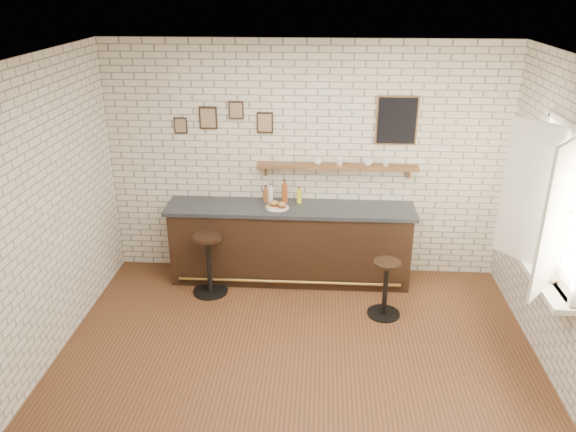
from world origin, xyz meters
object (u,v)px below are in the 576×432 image
at_px(bitters_bottle_brown, 266,195).
at_px(book_lower, 541,277).
at_px(ciabatta_sandwich, 278,204).
at_px(condiment_bottle_yellow, 299,196).
at_px(sandwich_plate, 277,208).
at_px(bitters_bottle_white, 270,194).
at_px(bar_stool_left, 209,262).
at_px(bar_stool_right, 385,287).
at_px(shelf_cup_b, 340,161).
at_px(shelf_cup_d, 386,163).
at_px(book_upper, 541,275).
at_px(shelf_cup_c, 368,162).
at_px(bar_counter, 290,243).
at_px(bitters_bottle_amber, 285,193).
at_px(shelf_cup_a, 318,161).

relative_size(bitters_bottle_brown, book_lower, 0.92).
distance_m(ciabatta_sandwich, condiment_bottle_yellow, 0.32).
distance_m(sandwich_plate, bitters_bottle_white, 0.24).
height_order(bar_stool_left, bar_stool_right, bar_stool_left).
distance_m(bitters_bottle_white, shelf_cup_b, 0.97).
relative_size(shelf_cup_d, book_upper, 0.40).
bearing_deg(shelf_cup_c, sandwich_plate, 93.15).
bearing_deg(bar_stool_right, book_upper, -26.51).
distance_m(bar_counter, shelf_cup_d, 1.57).
height_order(shelf_cup_d, book_upper, shelf_cup_d).
bearing_deg(bitters_bottle_brown, bitters_bottle_amber, -0.00).
bearing_deg(condiment_bottle_yellow, ciabatta_sandwich, -141.85).
relative_size(bitters_bottle_white, shelf_cup_c, 2.12).
bearing_deg(bitters_bottle_brown, bitters_bottle_white, 0.00).
height_order(ciabatta_sandwich, book_upper, ciabatta_sandwich).
bearing_deg(bitters_bottle_brown, book_lower, -29.82).
height_order(sandwich_plate, bitters_bottle_amber, bitters_bottle_amber).
xyz_separation_m(bitters_bottle_amber, shelf_cup_d, (1.24, 0.06, 0.41)).
bearing_deg(shelf_cup_a, bitters_bottle_amber, -176.88).
bearing_deg(shelf_cup_c, book_upper, -146.38).
height_order(shelf_cup_c, book_upper, shelf_cup_c).
xyz_separation_m(ciabatta_sandwich, bitters_bottle_amber, (0.07, 0.20, 0.08)).
bearing_deg(bar_stool_right, bar_counter, 145.23).
bearing_deg(shelf_cup_c, bar_stool_right, -178.33).
distance_m(bitters_bottle_amber, condiment_bottle_yellow, 0.19).
height_order(bar_counter, book_upper, bar_counter).
height_order(ciabatta_sandwich, bitters_bottle_brown, bitters_bottle_brown).
bearing_deg(ciabatta_sandwich, shelf_cup_b, 18.72).
height_order(bitters_bottle_brown, bitters_bottle_white, bitters_bottle_white).
xyz_separation_m(sandwich_plate, bar_stool_left, (-0.82, -0.37, -0.60)).
height_order(shelf_cup_a, shelf_cup_c, shelf_cup_c).
xyz_separation_m(bitters_bottle_brown, shelf_cup_a, (0.65, 0.06, 0.45)).
xyz_separation_m(bitters_bottle_white, shelf_cup_d, (1.42, 0.06, 0.43)).
height_order(shelf_cup_b, shelf_cup_d, shelf_cup_b).
relative_size(bitters_bottle_brown, book_upper, 0.93).
relative_size(bitters_bottle_white, shelf_cup_b, 2.38).
distance_m(bar_counter, bitters_bottle_white, 0.67).
distance_m(ciabatta_sandwich, shelf_cup_d, 1.42).
bearing_deg(bar_stool_left, bar_stool_right, -9.91).
bearing_deg(bitters_bottle_amber, shelf_cup_a, 7.86).
height_order(bar_counter, condiment_bottle_yellow, condiment_bottle_yellow).
distance_m(ciabatta_sandwich, shelf_cup_c, 1.22).
relative_size(book_lower, book_upper, 1.01).
bearing_deg(ciabatta_sandwich, shelf_cup_d, 10.95).
bearing_deg(book_upper, bitters_bottle_brown, 149.43).
distance_m(bar_stool_right, book_lower, 1.67).
xyz_separation_m(shelf_cup_b, book_lower, (1.95, -1.70, -0.61)).
relative_size(bar_stool_right, shelf_cup_d, 7.21).
xyz_separation_m(bitters_bottle_brown, shelf_cup_b, (0.92, 0.06, 0.45)).
bearing_deg(shelf_cup_a, shelf_cup_c, -4.74).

